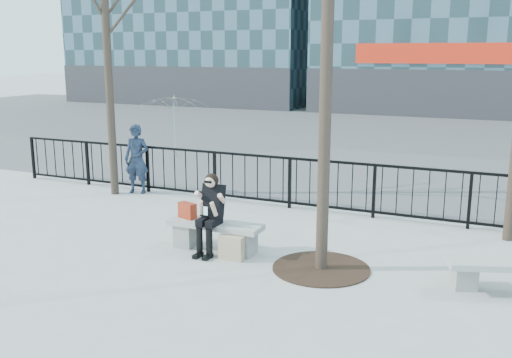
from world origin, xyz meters
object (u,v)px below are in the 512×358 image
at_px(bench_main, 215,233).
at_px(seated_woman, 210,214).
at_px(bench_second, 505,274).
at_px(standing_man, 137,159).

distance_m(bench_main, seated_woman, 0.40).
bearing_deg(seated_woman, bench_second, 2.92).
height_order(bench_main, standing_man, standing_man).
height_order(seated_woman, standing_man, standing_man).
distance_m(bench_main, bench_second, 4.48).
relative_size(bench_main, standing_man, 1.02).
bearing_deg(seated_woman, standing_man, 140.23).
bearing_deg(bench_main, seated_woman, -90.00).
height_order(bench_second, seated_woman, seated_woman).
xyz_separation_m(bench_second, seated_woman, (-4.48, -0.23, 0.38)).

